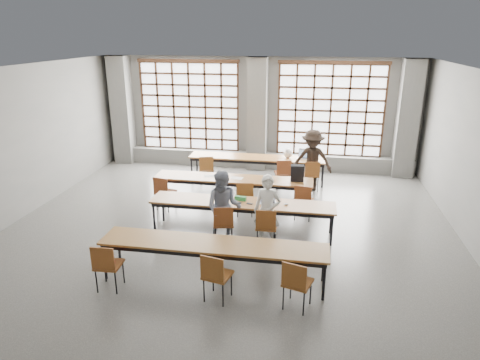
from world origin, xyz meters
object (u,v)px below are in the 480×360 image
phone (250,204)px  red_pouch (109,262)px  desk_row_d (213,247)px  backpack (297,173)px  chair_near_mid (215,273)px  student_male (267,211)px  chair_back_right (312,173)px  chair_mid_centre (245,195)px  chair_back_left (206,167)px  plastic_bag (288,153)px  desk_row_b (233,180)px  desk_row_c (242,205)px  student_back (312,160)px  laptop_back (304,156)px  chair_front_left (223,221)px  chair_near_left (106,263)px  chair_front_right (266,224)px  student_female (224,207)px  chair_mid_right (303,199)px  chair_near_right (296,280)px  desk_row_a (257,159)px  chair_mid_left (164,190)px  mouse (286,204)px  laptop_front (268,199)px  green_box (241,198)px  chair_back_mid (283,171)px

phone → red_pouch: (-2.06, -2.43, -0.24)m
desk_row_d → backpack: backpack is taller
chair_near_mid → student_male: size_ratio=0.58×
chair_back_right → chair_mid_centre: same height
chair_back_left → plastic_bag: size_ratio=3.08×
desk_row_b → plastic_bag: (1.25, 2.05, 0.21)m
desk_row_c → student_back: 3.37m
chair_back_right → laptop_back: size_ratio=2.14×
desk_row_d → student_back: (1.63, 5.01, 0.19)m
desk_row_b → chair_mid_centre: chair_mid_centre is taller
chair_front_left → backpack: backpack is taller
desk_row_b → chair_near_left: size_ratio=4.55×
desk_row_d → chair_front_right: size_ratio=4.55×
student_female → desk_row_c: bearing=57.9°
chair_mid_right → backpack: bearing=105.6°
chair_near_right → backpack: 4.21m
chair_mid_centre → plastic_bag: plastic_bag is taller
desk_row_a → chair_mid_left: size_ratio=4.55×
chair_near_left → phone: bearing=50.6°
chair_near_right → mouse: size_ratio=8.98×
desk_row_b → red_pouch: bearing=-108.9°
desk_row_b → chair_mid_left: bearing=-158.8°
desk_row_b → chair_near_left: chair_near_left is taller
chair_back_right → red_pouch: size_ratio=4.40×
student_female → mouse: student_female is taller
chair_mid_left → chair_near_right: bearing=-45.9°
chair_near_right → laptop_back: bearing=90.8°
chair_back_right → student_back: size_ratio=0.52×
mouse → plastic_bag: size_ratio=0.34×
chair_mid_left → backpack: bearing=11.9°
chair_mid_right → red_pouch: size_ratio=4.40×
desk_row_b → red_pouch: 4.30m
chair_back_left → laptop_front: 3.49m
student_female → student_male: bearing=-1.1°
chair_mid_right → green_box: size_ratio=3.52×
chair_mid_centre → desk_row_d: bearing=-91.9°
plastic_bag → chair_back_left: bearing=-163.5°
student_male → laptop_back: student_male is taller
chair_back_right → chair_front_right: (-0.86, -3.53, 0.00)m
laptop_back → chair_front_right: bearing=-98.1°
desk_row_a → laptop_front: size_ratio=9.68×
chair_front_right → plastic_bag: plastic_bag is taller
laptop_back → phone: size_ratio=3.16×
chair_mid_centre → student_back: (1.54, 2.12, 0.32)m
chair_mid_left → student_male: 3.07m
student_back → chair_front_left: bearing=-107.3°
desk_row_c → chair_back_mid: size_ratio=4.55×
chair_near_left → plastic_bag: plastic_bag is taller
chair_back_right → backpack: backpack is taller
desk_row_c → laptop_back: laptop_back is taller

